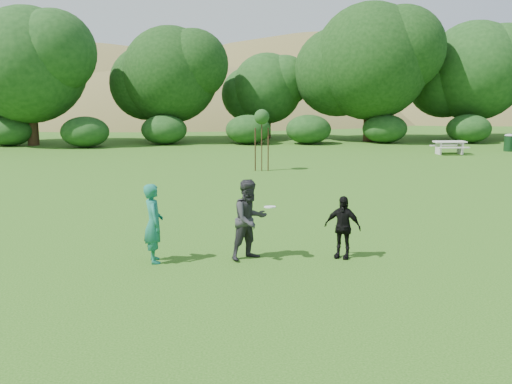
# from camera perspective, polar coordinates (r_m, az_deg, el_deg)

# --- Properties ---
(ground) EXTENTS (120.00, 120.00, 0.00)m
(ground) POSITION_cam_1_polar(r_m,az_deg,el_deg) (12.61, 1.07, -7.43)
(ground) COLOR #19470C
(ground) RESTS_ON ground
(player_teal) EXTENTS (0.56, 0.73, 1.78)m
(player_teal) POSITION_cam_1_polar(r_m,az_deg,el_deg) (12.88, -10.21, -3.10)
(player_teal) COLOR #176A56
(player_teal) RESTS_ON ground
(player_grey) EXTENTS (1.13, 1.06, 1.84)m
(player_grey) POSITION_cam_1_polar(r_m,az_deg,el_deg) (12.89, -0.63, -2.78)
(player_grey) COLOR #2A2A2D
(player_grey) RESTS_ON ground
(player_black) EXTENTS (0.91, 0.72, 1.45)m
(player_black) POSITION_cam_1_polar(r_m,az_deg,el_deg) (13.17, 8.64, -3.48)
(player_black) COLOR black
(player_black) RESTS_ON ground
(frisbee) EXTENTS (0.27, 0.27, 0.04)m
(frisbee) POSITION_cam_1_polar(r_m,az_deg,el_deg) (12.70, 1.40, -1.49)
(frisbee) COLOR white
(frisbee) RESTS_ON ground
(sapling) EXTENTS (0.70, 0.70, 2.85)m
(sapling) POSITION_cam_1_polar(r_m,az_deg,el_deg) (26.32, 0.58, 7.35)
(sapling) COLOR #3A2516
(sapling) RESTS_ON ground
(picnic_table) EXTENTS (1.80, 1.48, 0.76)m
(picnic_table) POSITION_cam_1_polar(r_m,az_deg,el_deg) (34.85, 18.79, 4.45)
(picnic_table) COLOR silver
(picnic_table) RESTS_ON ground
(trash_can_lidded) EXTENTS (0.60, 0.60, 1.05)m
(trash_can_lidded) POSITION_cam_1_polar(r_m,az_deg,el_deg) (37.79, 24.00, 4.56)
(trash_can_lidded) COLOR #133418
(trash_can_lidded) RESTS_ON ground
(hillside) EXTENTS (150.00, 72.00, 52.00)m
(hillside) POSITION_cam_1_polar(r_m,az_deg,el_deg) (81.94, -3.94, -0.63)
(hillside) COLOR olive
(hillside) RESTS_ON ground
(tree_row) EXTENTS (53.92, 10.38, 9.62)m
(tree_row) POSITION_cam_1_polar(r_m,az_deg,el_deg) (40.87, 1.76, 11.93)
(tree_row) COLOR #3A2616
(tree_row) RESTS_ON ground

